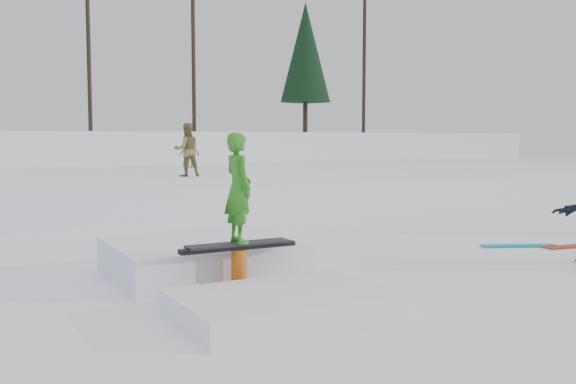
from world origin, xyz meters
TOP-DOWN VIEW (x-y plane):
  - ground at (0.00, 0.00)m, footprint 120.00×120.00m
  - snow_berm at (0.00, 30.00)m, footprint 60.00×14.00m
  - snow_midrise at (0.00, 16.00)m, footprint 50.00×18.00m
  - treeline at (6.18, 28.28)m, footprint 40.24×4.22m
  - walker_olive at (2.28, 12.17)m, footprint 0.90×0.73m
  - walker_ygreen at (4.60, 18.31)m, footprint 0.96×0.57m
  - loose_board_red at (5.62, 0.02)m, footprint 1.43×0.50m
  - loose_board_teal at (4.68, 0.56)m, footprint 1.39×0.82m
  - jib_rail_feature at (-1.51, 0.24)m, footprint 2.60×4.40m

SIDE VIEW (x-z plane):
  - ground at x=0.00m, z-range 0.00..0.00m
  - loose_board_red at x=5.62m, z-range 0.00..0.03m
  - loose_board_teal at x=4.68m, z-range 0.00..0.03m
  - jib_rail_feature at x=-1.51m, z-range -0.75..1.36m
  - snow_midrise at x=0.00m, z-range 0.00..0.80m
  - snow_berm at x=0.00m, z-range 0.00..2.40m
  - walker_ygreen at x=4.60m, z-range 0.80..2.26m
  - walker_olive at x=2.28m, z-range 0.80..2.55m
  - treeline at x=6.18m, z-range 2.20..12.70m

